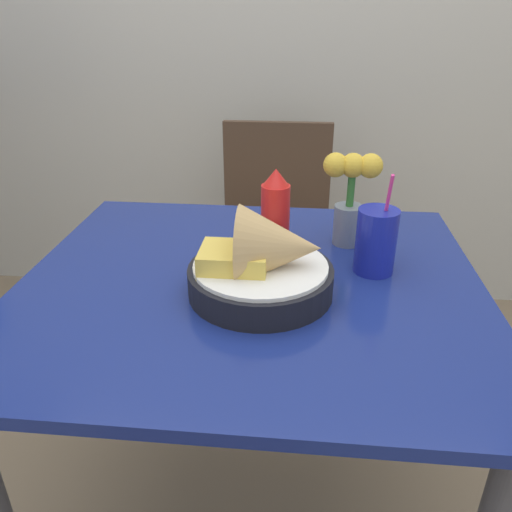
% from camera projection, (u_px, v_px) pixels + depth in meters
% --- Properties ---
extents(dining_table, '(0.93, 0.83, 0.72)m').
position_uv_depth(dining_table, '(251.00, 324.00, 1.07)').
color(dining_table, navy).
rests_on(dining_table, ground_plane).
extents(chair_far_window, '(0.40, 0.40, 0.85)m').
position_uv_depth(chair_far_window, '(274.00, 219.00, 1.85)').
color(chair_far_window, '#473323').
rests_on(chair_far_window, ground_plane).
extents(food_basket, '(0.28, 0.28, 0.18)m').
position_uv_depth(food_basket, '(266.00, 265.00, 0.94)').
color(food_basket, black).
rests_on(food_basket, dining_table).
extents(ketchup_bottle, '(0.06, 0.06, 0.19)m').
position_uv_depth(ketchup_bottle, '(275.00, 211.00, 1.11)').
color(ketchup_bottle, red).
rests_on(ketchup_bottle, dining_table).
extents(drink_cup, '(0.08, 0.08, 0.22)m').
position_uv_depth(drink_cup, '(376.00, 243.00, 1.02)').
color(drink_cup, '#192399').
rests_on(drink_cup, dining_table).
extents(flower_vase, '(0.13, 0.07, 0.21)m').
position_uv_depth(flower_vase, '(350.00, 194.00, 1.12)').
color(flower_vase, gray).
rests_on(flower_vase, dining_table).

